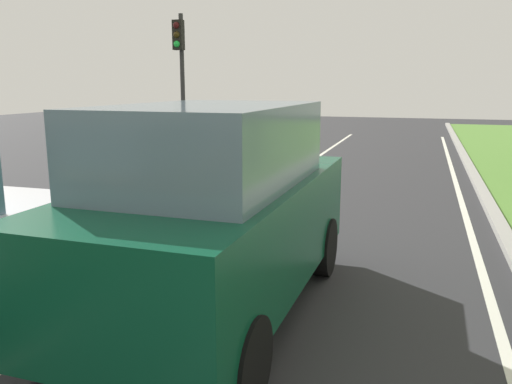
% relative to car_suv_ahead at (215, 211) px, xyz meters
% --- Properties ---
extents(ground_plane, '(60.00, 60.00, 0.00)m').
position_rel_car_suv_ahead_xyz_m(ground_plane, '(-0.68, 5.22, -1.17)').
color(ground_plane, '#2D2D30').
extents(lane_line_center, '(0.12, 32.00, 0.01)m').
position_rel_car_suv_ahead_xyz_m(lane_line_center, '(-1.38, 5.22, -1.16)').
color(lane_line_center, silver).
rests_on(lane_line_center, ground).
extents(lane_line_right_edge, '(0.12, 32.00, 0.01)m').
position_rel_car_suv_ahead_xyz_m(lane_line_right_edge, '(2.92, 5.22, -1.16)').
color(lane_line_right_edge, silver).
rests_on(lane_line_right_edge, ground).
extents(curb_right, '(0.24, 48.00, 0.12)m').
position_rel_car_suv_ahead_xyz_m(curb_right, '(3.42, 5.22, -1.11)').
color(curb_right, '#9E9B93').
rests_on(curb_right, ground).
extents(car_suv_ahead, '(2.02, 4.53, 2.28)m').
position_rel_car_suv_ahead_xyz_m(car_suv_ahead, '(0.00, 0.00, 0.00)').
color(car_suv_ahead, '#0C472D').
rests_on(car_suv_ahead, ground).
extents(car_hatchback_far, '(1.83, 3.75, 1.78)m').
position_rel_car_suv_ahead_xyz_m(car_hatchback_far, '(-3.19, 4.84, -0.28)').
color(car_hatchback_far, '#474C51').
rests_on(car_hatchback_far, ground).
extents(traffic_light_overhead_left, '(0.32, 0.50, 4.63)m').
position_rel_car_suv_ahead_xyz_m(traffic_light_overhead_left, '(-5.41, 10.35, 1.99)').
color(traffic_light_overhead_left, '#2D2D2D').
rests_on(traffic_light_overhead_left, ground).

